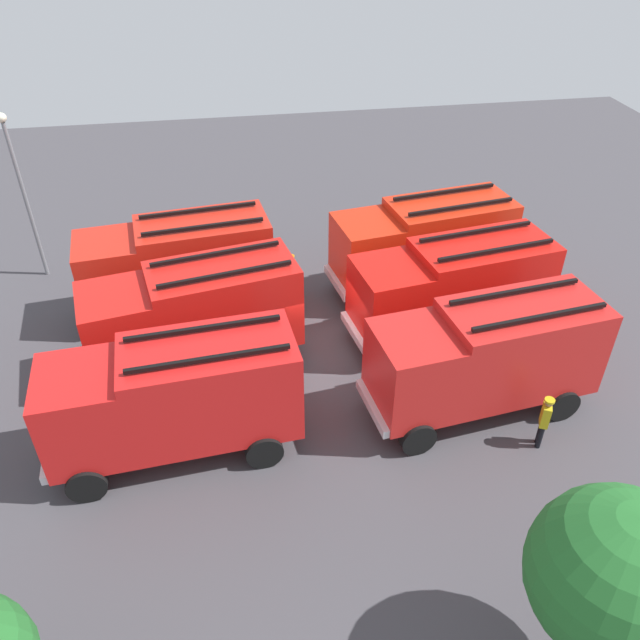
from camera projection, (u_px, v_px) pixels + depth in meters
name	position (u px, v px, depth m)	size (l,w,h in m)	color
ground_plane	(320.00, 351.00, 22.75)	(53.46, 53.46, 0.00)	#423F44
fire_truck_0	(424.00, 242.00, 24.93)	(7.48, 3.62, 3.88)	red
fire_truck_1	(177.00, 262.00, 23.65)	(7.43, 3.43, 3.88)	red
fire_truck_2	(452.00, 287.00, 22.27)	(7.48, 3.62, 3.88)	red
fire_truck_3	(194.00, 312.00, 20.99)	(7.53, 3.83, 3.88)	red
fire_truck_4	(486.00, 355.00, 19.18)	(7.45, 3.49, 3.88)	red
fire_truck_5	(175.00, 395.00, 17.71)	(7.38, 3.24, 3.88)	red
firefighter_0	(438.00, 221.00, 28.82)	(0.30, 0.45, 1.82)	black
firefighter_1	(121.00, 254.00, 26.44)	(0.39, 0.48, 1.74)	black
firefighter_2	(291.00, 273.00, 25.14)	(0.40, 0.48, 1.82)	black
firefighter_3	(544.00, 419.00, 18.50)	(0.40, 0.48, 1.83)	black
tree_0	(616.00, 576.00, 11.72)	(3.38, 3.38, 5.24)	brown
traffic_cone_0	(464.00, 244.00, 28.60)	(0.42, 0.42, 0.60)	#F2600C
traffic_cone_1	(439.00, 255.00, 27.69)	(0.46, 0.46, 0.65)	#F2600C
traffic_cone_2	(459.00, 360.00, 21.91)	(0.40, 0.40, 0.57)	#F2600C
lamppost	(22.00, 186.00, 24.70)	(0.36, 0.36, 6.90)	slate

